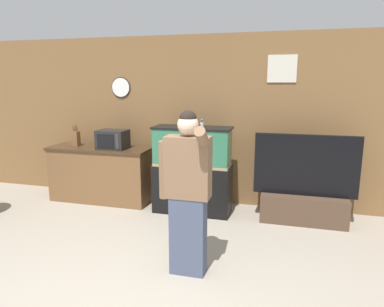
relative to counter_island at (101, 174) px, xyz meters
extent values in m
cube|color=brown|center=(1.67, 0.42, 0.86)|extent=(10.00, 0.06, 2.60)
cube|color=beige|center=(2.75, 0.39, 1.64)|extent=(0.41, 0.02, 0.38)
cylinder|color=white|center=(0.23, 0.38, 1.37)|extent=(0.30, 0.03, 0.30)
cylinder|color=black|center=(0.23, 0.38, 1.37)|extent=(0.33, 0.01, 0.33)
cube|color=brown|center=(0.00, 0.00, -0.02)|extent=(1.61, 0.52, 0.85)
cube|color=#3D2A19|center=(0.00, 0.00, 0.42)|extent=(1.65, 0.56, 0.03)
cube|color=black|center=(0.26, -0.04, 0.58)|extent=(0.45, 0.33, 0.29)
cube|color=black|center=(0.23, -0.21, 0.58)|extent=(0.28, 0.01, 0.20)
cube|color=#2D2D33|center=(0.42, -0.21, 0.58)|extent=(0.04, 0.01, 0.23)
cube|color=brown|center=(-0.42, 0.00, 0.56)|extent=(0.11, 0.10, 0.24)
cylinder|color=brown|center=(-0.46, 0.01, 0.72)|extent=(0.02, 0.02, 0.10)
cylinder|color=brown|center=(-0.42, 0.01, 0.73)|extent=(0.02, 0.02, 0.10)
cylinder|color=brown|center=(-0.38, 0.01, 0.71)|extent=(0.02, 0.02, 0.08)
cylinder|color=brown|center=(-0.46, 0.05, 0.71)|extent=(0.02, 0.02, 0.08)
cylinder|color=brown|center=(-0.42, 0.05, 0.73)|extent=(0.02, 0.02, 0.10)
cube|color=black|center=(1.56, -0.10, -0.09)|extent=(1.13, 0.44, 0.71)
cube|color=#937F5B|center=(1.56, -0.10, 0.29)|extent=(1.09, 0.42, 0.04)
cube|color=#2D6B4C|center=(1.56, -0.10, 0.55)|extent=(1.08, 0.42, 0.55)
cube|color=black|center=(1.56, -0.10, 0.82)|extent=(1.13, 0.44, 0.03)
cube|color=#4C3828|center=(3.13, -0.08, -0.25)|extent=(1.14, 0.40, 0.39)
cube|color=black|center=(3.13, -0.08, 0.35)|extent=(1.35, 0.05, 0.82)
cube|color=black|center=(3.13, -0.06, 0.35)|extent=(1.38, 0.01, 0.85)
cube|color=#424C66|center=(1.94, -1.72, -0.04)|extent=(0.35, 0.19, 0.80)
cube|color=brown|center=(1.94, -1.72, 0.66)|extent=(0.43, 0.21, 0.60)
sphere|color=beige|center=(1.94, -1.72, 1.07)|extent=(0.20, 0.20, 0.20)
sphere|color=black|center=(1.94, -1.72, 1.12)|extent=(0.16, 0.16, 0.16)
cylinder|color=brown|center=(1.71, -1.72, 0.62)|extent=(0.11, 0.11, 0.57)
cylinder|color=brown|center=(2.12, -1.85, 0.96)|extent=(0.10, 0.31, 0.26)
cylinder|color=white|center=(2.12, -1.87, 1.06)|extent=(0.02, 0.06, 0.11)
cylinder|color=#2856B2|center=(2.12, -1.89, 1.12)|extent=(0.02, 0.03, 0.05)
camera|label=1|loc=(2.80, -4.78, 1.46)|focal=32.00mm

